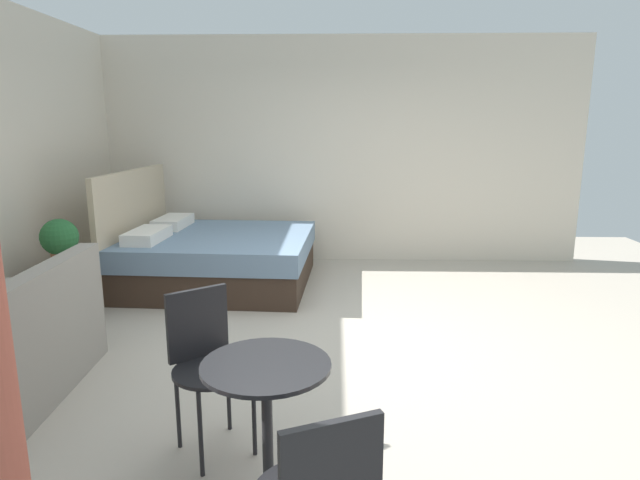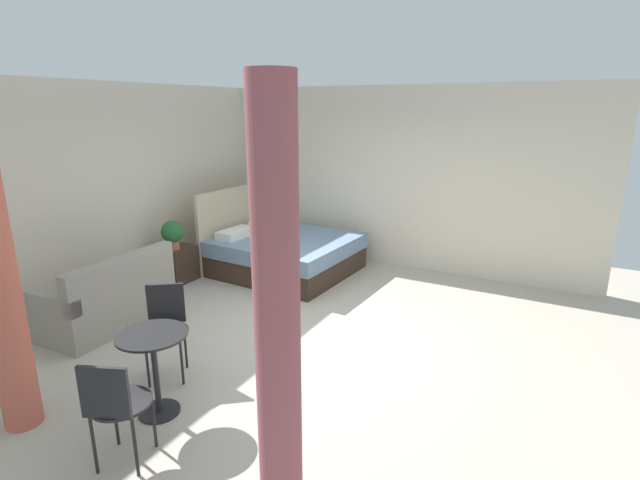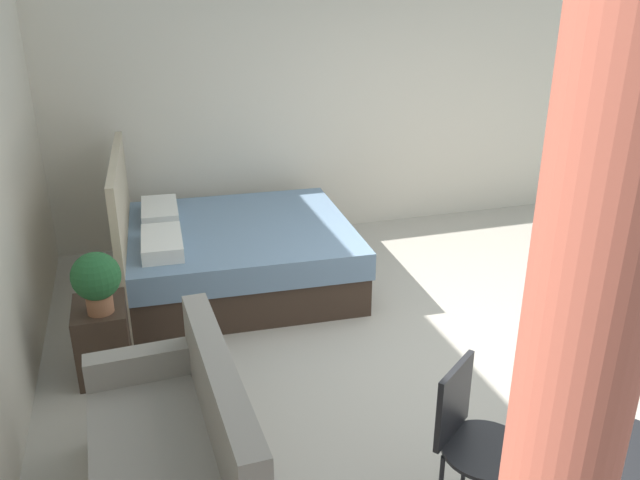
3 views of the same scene
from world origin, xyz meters
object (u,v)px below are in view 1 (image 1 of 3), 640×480
(bed, at_px, (214,256))
(cafe_chair_near_window, at_px, (206,353))
(couch, at_px, (11,356))
(balcony_table, at_px, (267,411))
(nightstand, at_px, (69,291))
(potted_plant, at_px, (60,239))

(bed, xyz_separation_m, cafe_chair_near_window, (-3.08, -0.66, 0.23))
(couch, relative_size, balcony_table, 2.06)
(nightstand, height_order, balcony_table, balcony_table)
(bed, height_order, potted_plant, bed)
(couch, xyz_separation_m, balcony_table, (-0.98, -1.79, 0.20))
(bed, bearing_deg, nightstand, 135.33)
(balcony_table, bearing_deg, nightstand, 41.19)
(couch, distance_m, cafe_chair_near_window, 1.49)
(bed, bearing_deg, cafe_chair_near_window, -167.94)
(couch, relative_size, potted_plant, 3.56)
(nightstand, relative_size, balcony_table, 0.71)
(nightstand, bearing_deg, couch, -166.04)
(potted_plant, bearing_deg, cafe_chair_near_window, -136.75)
(potted_plant, bearing_deg, nightstand, 11.87)
(nightstand, height_order, potted_plant, potted_plant)
(bed, relative_size, nightstand, 3.96)
(balcony_table, bearing_deg, bed, 16.34)
(balcony_table, bearing_deg, cafe_chair_near_window, 37.54)
(bed, relative_size, cafe_chair_near_window, 2.34)
(couch, xyz_separation_m, potted_plant, (1.40, 0.35, 0.47))
(bed, bearing_deg, potted_plant, 138.32)
(bed, bearing_deg, couch, 164.27)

